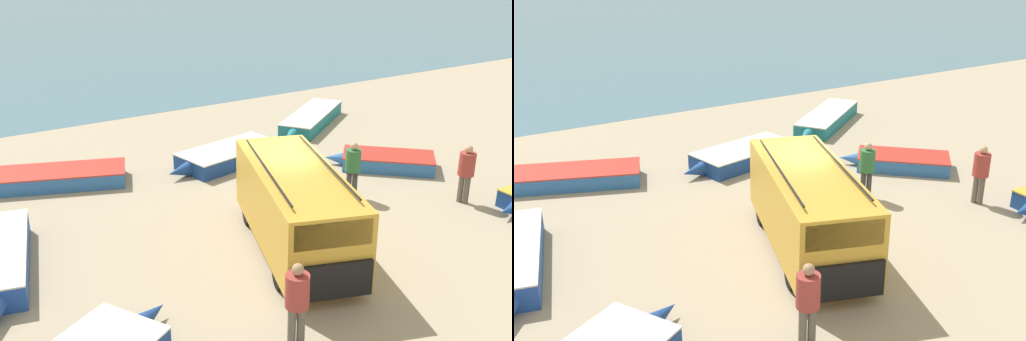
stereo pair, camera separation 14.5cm
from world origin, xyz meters
TOP-DOWN VIEW (x-y plane):
  - ground_plane at (0.00, 0.00)m, footprint 200.00×200.00m
  - parked_van at (-1.05, -1.58)m, footprint 3.58×5.80m
  - fishing_rowboat_0 at (4.94, 1.51)m, footprint 3.37×3.25m
  - fishing_rowboat_3 at (5.72, 6.83)m, footprint 5.08×3.97m
  - fishing_rowboat_4 at (0.52, 4.75)m, footprint 4.56×2.40m
  - fishing_rowboat_6 at (-5.20, 5.98)m, footprint 5.27×2.97m
  - fisherman_0 at (2.34, 0.22)m, footprint 0.46×0.46m
  - fisherman_1 at (4.90, -1.86)m, footprint 0.47×0.47m
  - fisherman_2 at (-3.25, -4.70)m, footprint 0.47×0.47m

SIDE VIEW (x-z plane):
  - ground_plane at x=0.00m, z-range 0.00..0.00m
  - fishing_rowboat_0 at x=4.94m, z-range 0.00..0.50m
  - fishing_rowboat_6 at x=-5.20m, z-range 0.00..0.51m
  - fishing_rowboat_3 at x=5.72m, z-range 0.00..0.55m
  - fishing_rowboat_4 at x=0.52m, z-range 0.00..0.56m
  - fisherman_0 at x=2.34m, z-range 0.17..1.92m
  - fisherman_2 at x=-3.25m, z-range 0.18..1.97m
  - fisherman_1 at x=4.90m, z-range 0.18..1.98m
  - parked_van at x=-1.05m, z-range 0.05..2.33m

